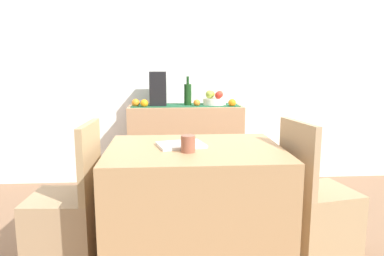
# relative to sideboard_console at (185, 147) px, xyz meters

# --- Properties ---
(ground_plane) EXTENTS (6.40, 6.40, 0.02)m
(ground_plane) POSITION_rel_sideboard_console_xyz_m (0.07, -0.92, -0.43)
(ground_plane) COLOR #846248
(ground_plane) RESTS_ON ground
(room_wall_rear) EXTENTS (6.40, 0.06, 2.70)m
(room_wall_rear) POSITION_rel_sideboard_console_xyz_m (0.07, 0.26, 0.93)
(room_wall_rear) COLOR white
(room_wall_rear) RESTS_ON ground
(sideboard_console) EXTENTS (1.11, 0.42, 0.84)m
(sideboard_console) POSITION_rel_sideboard_console_xyz_m (0.00, 0.00, 0.00)
(sideboard_console) COLOR tan
(sideboard_console) RESTS_ON ground
(table_runner) EXTENTS (1.04, 0.32, 0.01)m
(table_runner) POSITION_rel_sideboard_console_xyz_m (0.00, 0.00, 0.42)
(table_runner) COLOR #1D5534
(table_runner) RESTS_ON sideboard_console
(fruit_bowl) EXTENTS (0.22, 0.22, 0.06)m
(fruit_bowl) POSITION_rel_sideboard_console_xyz_m (0.29, 0.00, 0.46)
(fruit_bowl) COLOR silver
(fruit_bowl) RESTS_ON table_runner
(apple_rear) EXTENTS (0.07, 0.07, 0.07)m
(apple_rear) POSITION_rel_sideboard_console_xyz_m (0.32, -0.06, 0.52)
(apple_rear) COLOR red
(apple_rear) RESTS_ON fruit_bowl
(apple_left) EXTENTS (0.08, 0.08, 0.08)m
(apple_left) POSITION_rel_sideboard_console_xyz_m (0.24, -0.02, 0.53)
(apple_left) COLOR #8DA439
(apple_left) RESTS_ON fruit_bowl
(apple_right) EXTENTS (0.07, 0.07, 0.07)m
(apple_right) POSITION_rel_sideboard_console_xyz_m (0.34, 0.04, 0.52)
(apple_right) COLOR #A93A27
(apple_right) RESTS_ON fruit_bowl
(apple_upper) EXTENTS (0.07, 0.07, 0.07)m
(apple_upper) POSITION_rel_sideboard_console_xyz_m (0.26, 0.06, 0.52)
(apple_upper) COLOR #94B036
(apple_upper) RESTS_ON fruit_bowl
(wine_bottle) EXTENTS (0.07, 0.07, 0.28)m
(wine_bottle) POSITION_rel_sideboard_console_xyz_m (0.02, 0.00, 0.53)
(wine_bottle) COLOR #163C16
(wine_bottle) RESTS_ON sideboard_console
(coffee_maker) EXTENTS (0.16, 0.18, 0.33)m
(coffee_maker) POSITION_rel_sideboard_console_xyz_m (-0.26, 0.00, 0.58)
(coffee_maker) COLOR black
(coffee_maker) RESTS_ON sideboard_console
(orange_loose_far) EXTENTS (0.08, 0.08, 0.08)m
(orange_loose_far) POSITION_rel_sideboard_console_xyz_m (-0.39, -0.11, 0.46)
(orange_loose_far) COLOR orange
(orange_loose_far) RESTS_ON sideboard_console
(orange_loose_end) EXTENTS (0.06, 0.06, 0.06)m
(orange_loose_end) POSITION_rel_sideboard_console_xyz_m (0.11, -0.06, 0.45)
(orange_loose_end) COLOR orange
(orange_loose_end) RESTS_ON sideboard_console
(orange_loose_mid) EXTENTS (0.07, 0.07, 0.07)m
(orange_loose_mid) POSITION_rel_sideboard_console_xyz_m (0.44, -0.12, 0.46)
(orange_loose_mid) COLOR orange
(orange_loose_mid) RESTS_ON sideboard_console
(orange_loose_near_bowl) EXTENTS (0.08, 0.08, 0.08)m
(orange_loose_near_bowl) POSITION_rel_sideboard_console_xyz_m (-0.48, -0.06, 0.46)
(orange_loose_near_bowl) COLOR orange
(orange_loose_near_bowl) RESTS_ON sideboard_console
(dining_table) EXTENTS (1.07, 0.83, 0.74)m
(dining_table) POSITION_rel_sideboard_console_xyz_m (-0.02, -1.40, -0.05)
(dining_table) COLOR tan
(dining_table) RESTS_ON ground
(open_book) EXTENTS (0.32, 0.27, 0.02)m
(open_book) POSITION_rel_sideboard_console_xyz_m (-0.10, -1.36, 0.33)
(open_book) COLOR white
(open_book) RESTS_ON dining_table
(coffee_cup) EXTENTS (0.08, 0.08, 0.10)m
(coffee_cup) POSITION_rel_sideboard_console_xyz_m (-0.06, -1.51, 0.37)
(coffee_cup) COLOR brown
(coffee_cup) RESTS_ON dining_table
(chair_near_window) EXTENTS (0.42, 0.42, 0.90)m
(chair_near_window) POSITION_rel_sideboard_console_xyz_m (-0.82, -1.40, -0.15)
(chair_near_window) COLOR tan
(chair_near_window) RESTS_ON ground
(chair_by_corner) EXTENTS (0.47, 0.47, 0.90)m
(chair_by_corner) POSITION_rel_sideboard_console_xyz_m (0.78, -1.40, -0.15)
(chair_by_corner) COLOR tan
(chair_by_corner) RESTS_ON ground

